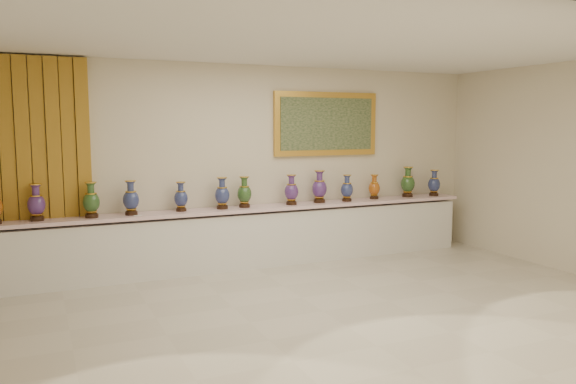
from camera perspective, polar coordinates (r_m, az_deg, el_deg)
name	(u,v)px	position (r m, az deg, el deg)	size (l,w,h in m)	color
ground	(323,311)	(6.53, 3.57, -12.00)	(8.00, 8.00, 0.00)	beige
room	(83,163)	(7.94, -20.14, 2.75)	(8.00, 8.00, 8.00)	beige
counter	(252,237)	(8.42, -3.67, -4.63)	(7.28, 0.48, 0.90)	white
vase_1	(36,204)	(7.78, -24.19, -1.14)	(0.24, 0.24, 0.47)	black
vase_2	(91,202)	(7.76, -19.35, -0.94)	(0.22, 0.22, 0.47)	black
vase_3	(131,199)	(7.84, -15.67, -0.74)	(0.23, 0.23, 0.47)	black
vase_4	(181,198)	(8.03, -10.83, -0.61)	(0.24, 0.24, 0.42)	black
vase_5	(222,195)	(8.15, -6.71, -0.28)	(0.24, 0.24, 0.46)	black
vase_6	(244,194)	(8.27, -4.45, -0.16)	(0.24, 0.24, 0.46)	black
vase_7	(291,191)	(8.52, 0.35, 0.08)	(0.24, 0.24, 0.46)	black
vase_8	(319,188)	(8.77, 3.21, 0.39)	(0.29, 0.29, 0.50)	black
vase_9	(347,189)	(8.95, 6.01, 0.26)	(0.22, 0.22, 0.42)	black
vase_10	(374,188)	(9.30, 8.75, 0.41)	(0.22, 0.22, 0.40)	black
vase_11	(408,183)	(9.68, 12.07, 0.86)	(0.31, 0.31, 0.51)	black
vase_12	(434,184)	(9.93, 14.62, 0.78)	(0.26, 0.26, 0.45)	black
label_card	(138,215)	(7.78, -15.02, -2.32)	(0.10, 0.06, 0.00)	white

